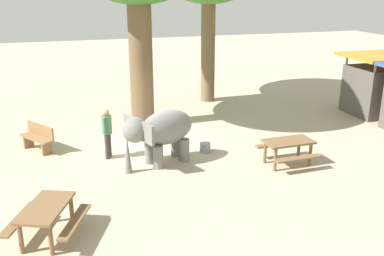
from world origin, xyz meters
name	(u,v)px	position (x,y,z in m)	size (l,w,h in m)	color
ground_plane	(159,147)	(0.00, 0.00, 0.00)	(60.00, 60.00, 0.00)	#BAA88C
elephant	(160,131)	(1.41, -0.25, 1.07)	(1.85, 2.41, 1.67)	slate
person_handler	(107,130)	(0.47, -1.74, 0.95)	(0.47, 0.32, 1.62)	#3F3833
wooden_bench	(38,137)	(-0.85, -3.89, 0.47)	(1.38, 1.13, 0.88)	olive
picnic_table_near	(46,214)	(4.76, -3.53, 0.59)	(1.95, 1.94, 0.78)	brown
picnic_table_far	(288,147)	(2.60, 3.47, 0.59)	(1.53, 1.55, 0.78)	brown
market_stall_orange	(374,88)	(-1.26, 9.54, 1.14)	(2.50, 2.50, 2.52)	#59514C
feed_bucket	(205,147)	(0.90, 1.37, 0.16)	(0.36, 0.36, 0.32)	gray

